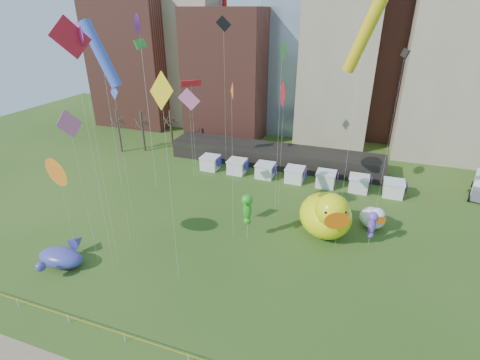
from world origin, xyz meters
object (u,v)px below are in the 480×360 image
at_px(small_duck, 373,217).
at_px(seahorse_green, 247,207).
at_px(whale_inflatable, 62,256).
at_px(big_duck, 327,214).
at_px(seahorse_purple, 372,223).

bearing_deg(small_duck, seahorse_green, -174.39).
bearing_deg(whale_inflatable, big_duck, 26.93).
distance_m(big_duck, small_duck, 6.95).
xyz_separation_m(big_duck, whale_inflatable, (-26.44, -15.36, -1.99)).
xyz_separation_m(small_duck, whale_inflatable, (-31.97, -19.28, -0.44)).
relative_size(seahorse_green, seahorse_purple, 1.36).
bearing_deg(seahorse_green, seahorse_purple, 12.82).
distance_m(big_duck, whale_inflatable, 30.64).
height_order(small_duck, seahorse_purple, seahorse_purple).
bearing_deg(small_duck, big_duck, -167.82).
xyz_separation_m(seahorse_green, seahorse_purple, (14.11, 3.72, -1.43)).
distance_m(big_duck, seahorse_purple, 5.26).
relative_size(big_duck, seahorse_green, 1.54).
relative_size(seahorse_purple, whale_inflatable, 0.66).
relative_size(big_duck, small_duck, 2.02).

